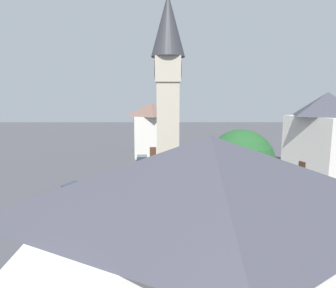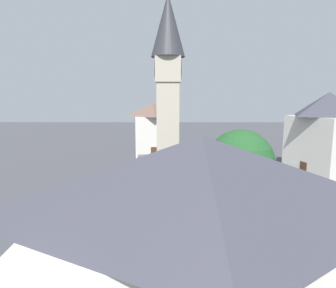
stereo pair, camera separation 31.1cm
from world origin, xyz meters
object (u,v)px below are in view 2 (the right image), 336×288
at_px(tree, 240,163).
at_px(car_black_far, 225,240).
at_px(car_red_corner, 74,191).
at_px(pedestrian, 213,177).
at_px(car_silver_kerb, 121,198).
at_px(building_terrace_right, 326,134).
at_px(car_blue_kerb, 180,165).
at_px(building_shop_left, 199,284).
at_px(car_white_side, 143,161).
at_px(building_corner_back, 153,129).
at_px(clock_tower, 168,79).

bearing_deg(tree, car_black_far, -20.49).
bearing_deg(car_red_corner, pedestrian, 106.70).
xyz_separation_m(car_red_corner, car_black_far, (10.58, 13.83, 0.00)).
bearing_deg(pedestrian, car_silver_kerb, -55.16).
bearing_deg(pedestrian, building_terrace_right, 107.06).
distance_m(car_blue_kerb, pedestrian, 8.55).
xyz_separation_m(pedestrian, building_shop_left, (25.48, -4.29, 3.69)).
distance_m(car_silver_kerb, building_terrace_right, 28.59).
height_order(car_white_side, building_corner_back, building_corner_back).
height_order(clock_tower, tree, clock_tower).
height_order(car_white_side, building_shop_left, building_shop_left).
height_order(clock_tower, building_shop_left, clock_tower).
bearing_deg(car_silver_kerb, car_red_corner, -113.37).
bearing_deg(pedestrian, tree, 6.86).
bearing_deg(tree, building_corner_back, -160.64).
xyz_separation_m(building_shop_left, building_terrace_right, (-30.30, 19.99, 1.01)).
bearing_deg(car_black_far, building_corner_back, -168.29).
bearing_deg(car_white_side, clock_tower, 16.77).
height_order(clock_tower, car_blue_kerb, clock_tower).
bearing_deg(building_corner_back, car_white_side, -8.32).
bearing_deg(building_terrace_right, car_white_side, -102.63).
bearing_deg(car_blue_kerb, car_red_corner, -43.30).
relative_size(clock_tower, building_shop_left, 2.07).
distance_m(car_blue_kerb, car_red_corner, 16.90).
distance_m(tree, building_terrace_right, 19.89).
bearing_deg(clock_tower, car_red_corner, -80.21).
relative_size(car_red_corner, pedestrian, 2.64).
xyz_separation_m(car_red_corner, building_shop_left, (20.90, 10.97, 3.94)).
xyz_separation_m(car_blue_kerb, car_red_corner, (12.30, -11.59, 0.00)).
bearing_deg(clock_tower, building_corner_back, -172.07).
height_order(car_red_corner, building_corner_back, building_corner_back).
bearing_deg(building_shop_left, car_silver_kerb, -163.19).
relative_size(car_blue_kerb, pedestrian, 2.51).
height_order(clock_tower, car_black_far, clock_tower).
bearing_deg(clock_tower, pedestrian, 118.05).
distance_m(pedestrian, building_shop_left, 26.10).
relative_size(car_black_far, pedestrian, 2.56).
height_order(car_blue_kerb, tree, tree).
height_order(clock_tower, pedestrian, clock_tower).
distance_m(building_shop_left, building_corner_back, 43.68).
relative_size(pedestrian, building_shop_left, 0.17).
height_order(clock_tower, building_corner_back, clock_tower).
relative_size(car_silver_kerb, car_black_far, 1.03).
relative_size(clock_tower, car_silver_kerb, 4.73).
xyz_separation_m(car_white_side, car_black_far, (25.61, 7.98, 0.00)).
bearing_deg(car_white_side, car_silver_kerb, -1.61).
distance_m(car_white_side, building_corner_back, 8.69).
distance_m(car_blue_kerb, building_corner_back, 12.02).
bearing_deg(clock_tower, tree, 48.50).
distance_m(car_white_side, car_black_far, 26.83).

